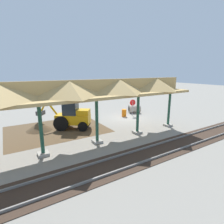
{
  "coord_description": "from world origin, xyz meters",
  "views": [
    {
      "loc": [
        12.04,
        16.23,
        5.5
      ],
      "look_at": [
        3.38,
        2.19,
        1.6
      ],
      "focal_mm": 28.0,
      "sensor_mm": 36.0,
      "label": 1
    }
  ],
  "objects_px": {
    "concrete_pipe": "(134,109)",
    "stop_sign": "(133,104)",
    "backhoe": "(72,116)",
    "traffic_barrel": "(124,113)"
  },
  "relations": [
    {
      "from": "stop_sign",
      "to": "backhoe",
      "type": "distance_m",
      "value": 8.23
    },
    {
      "from": "stop_sign",
      "to": "traffic_barrel",
      "type": "relative_size",
      "value": 2.27
    },
    {
      "from": "stop_sign",
      "to": "concrete_pipe",
      "type": "distance_m",
      "value": 1.81
    },
    {
      "from": "traffic_barrel",
      "to": "backhoe",
      "type": "bearing_deg",
      "value": 9.21
    },
    {
      "from": "concrete_pipe",
      "to": "stop_sign",
      "type": "bearing_deg",
      "value": 42.34
    },
    {
      "from": "backhoe",
      "to": "traffic_barrel",
      "type": "xyz_separation_m",
      "value": [
        -7.02,
        -1.14,
        -0.82
      ]
    },
    {
      "from": "stop_sign",
      "to": "traffic_barrel",
      "type": "xyz_separation_m",
      "value": [
        1.15,
        -0.19,
        -1.01
      ]
    },
    {
      "from": "stop_sign",
      "to": "concrete_pipe",
      "type": "height_order",
      "value": "stop_sign"
    },
    {
      "from": "stop_sign",
      "to": "backhoe",
      "type": "xyz_separation_m",
      "value": [
        8.17,
        0.95,
        -0.19
      ]
    },
    {
      "from": "backhoe",
      "to": "traffic_barrel",
      "type": "height_order",
      "value": "backhoe"
    }
  ]
}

